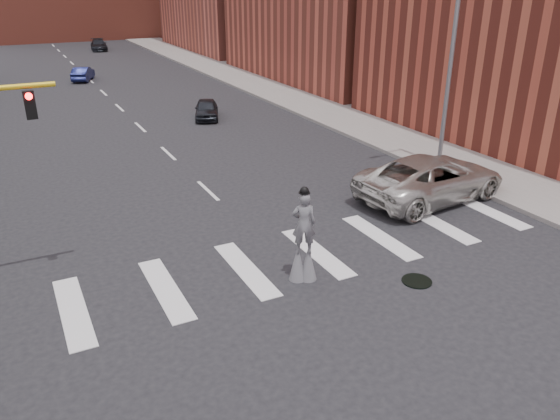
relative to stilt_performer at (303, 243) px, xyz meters
name	(u,v)px	position (x,y,z in m)	size (l,w,h in m)	color
ground_plane	(297,274)	(-0.02, 0.30, -1.22)	(160.00, 160.00, 0.00)	black
sidewalk_right	(285,93)	(12.48, 25.30, -1.13)	(5.00, 90.00, 0.18)	slate
manhole	(417,281)	(2.98, -1.70, -1.20)	(0.90, 0.90, 0.04)	black
streetlight	(449,63)	(10.88, 6.30, 3.67)	(2.05, 0.20, 9.00)	slate
stilt_performer	(303,243)	(0.00, 0.00, 0.00)	(0.82, 0.70, 2.99)	#342015
suv_crossing	(431,178)	(7.79, 3.30, -0.31)	(3.03, 6.56, 1.82)	beige
car_near	(207,109)	(4.37, 20.60, -0.61)	(1.44, 3.58, 1.22)	black
car_mid	(83,74)	(-0.55, 38.68, -0.62)	(1.28, 3.66, 1.21)	#161C4F
car_far	(99,45)	(4.53, 60.15, -0.57)	(1.83, 4.51, 1.31)	black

